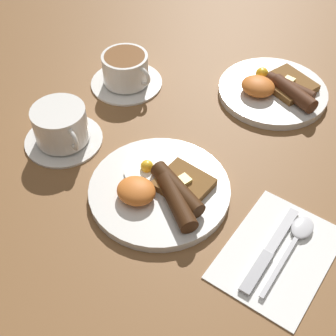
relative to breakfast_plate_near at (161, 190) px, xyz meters
The scene contains 8 objects.
ground_plane 0.02m from the breakfast_plate_near, 150.45° to the left, with size 3.00×3.00×0.00m, color brown.
breakfast_plate_near is the anchor object (origin of this frame).
breakfast_plate_far 0.35m from the breakfast_plate_near, 78.50° to the left, with size 0.22×0.22×0.05m.
teacup_near 0.23m from the breakfast_plate_near, behind, with size 0.14×0.14×0.07m.
teacup_far 0.32m from the breakfast_plate_near, 133.24° to the left, with size 0.15×0.15×0.07m.
napkin 0.21m from the breakfast_plate_near, ahead, with size 0.15×0.20×0.01m, color white.
knife 0.20m from the breakfast_plate_near, ahead, with size 0.03×0.18×0.01m.
spoon 0.23m from the breakfast_plate_near, ahead, with size 0.04×0.17×0.01m.
Camera 1 is at (0.26, -0.43, 0.61)m, focal length 50.00 mm.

